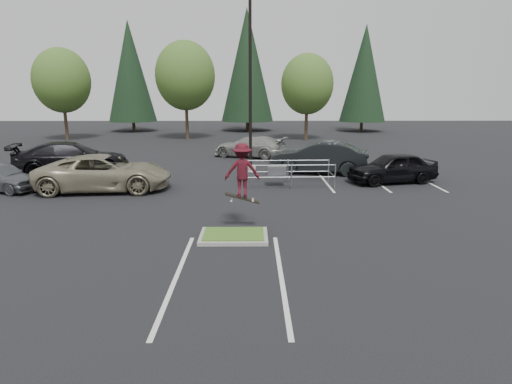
{
  "coord_description": "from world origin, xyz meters",
  "views": [
    {
      "loc": [
        0.61,
        -13.24,
        4.61
      ],
      "look_at": [
        0.74,
        1.5,
        1.19
      ],
      "focal_mm": 30.0,
      "sensor_mm": 36.0,
      "label": 1
    }
  ],
  "objects_px": {
    "car_l_black": "(70,158)",
    "car_l_grey": "(0,177)",
    "conif_a": "(130,72)",
    "car_r_charc": "(319,157)",
    "decid_a": "(62,83)",
    "conif_c": "(364,74)",
    "conif_b": "(247,65)",
    "decid_c": "(307,86)",
    "decid_b": "(185,78)",
    "car_far_silver": "(251,147)",
    "skateboarder": "(242,171)",
    "car_l_tan": "(104,173)",
    "car_r_black": "(393,168)",
    "cart_corral": "(280,171)",
    "light_pole": "(250,94)"
  },
  "relations": [
    {
      "from": "decid_a",
      "to": "decid_c",
      "type": "height_order",
      "value": "decid_a"
    },
    {
      "from": "conif_b",
      "to": "car_r_black",
      "type": "distance_m",
      "value": 33.47
    },
    {
      "from": "conif_b",
      "to": "conif_c",
      "type": "distance_m",
      "value": 14.07
    },
    {
      "from": "car_r_charc",
      "to": "decid_a",
      "type": "bearing_deg",
      "value": -116.64
    },
    {
      "from": "decid_b",
      "to": "skateboarder",
      "type": "xyz_separation_m",
      "value": [
        6.27,
        -29.53,
        -4.0
      ]
    },
    {
      "from": "decid_a",
      "to": "car_l_black",
      "type": "xyz_separation_m",
      "value": [
        8.01,
        -18.53,
        -4.66
      ]
    },
    {
      "from": "car_l_black",
      "to": "car_r_black",
      "type": "bearing_deg",
      "value": -114.29
    },
    {
      "from": "decid_c",
      "to": "conif_a",
      "type": "distance_m",
      "value": 22.5
    },
    {
      "from": "decid_b",
      "to": "car_far_silver",
      "type": "height_order",
      "value": "decid_b"
    },
    {
      "from": "decid_c",
      "to": "car_r_black",
      "type": "distance_m",
      "value": 21.62
    },
    {
      "from": "car_l_tan",
      "to": "car_l_black",
      "type": "distance_m",
      "value": 5.7
    },
    {
      "from": "light_pole",
      "to": "car_far_silver",
      "type": "distance_m",
      "value": 7.09
    },
    {
      "from": "decid_c",
      "to": "car_far_silver",
      "type": "distance_m",
      "value": 13.78
    },
    {
      "from": "conif_c",
      "to": "car_l_black",
      "type": "distance_m",
      "value": 37.35
    },
    {
      "from": "decid_a",
      "to": "cart_corral",
      "type": "distance_m",
      "value": 30.17
    },
    {
      "from": "decid_a",
      "to": "conif_c",
      "type": "bearing_deg",
      "value": 16.48
    },
    {
      "from": "decid_b",
      "to": "conif_a",
      "type": "xyz_separation_m",
      "value": [
        -7.99,
        9.47,
        1.05
      ]
    },
    {
      "from": "decid_c",
      "to": "skateboarder",
      "type": "distance_m",
      "value": 29.57
    },
    {
      "from": "car_r_charc",
      "to": "car_l_black",
      "type": "bearing_deg",
      "value": -77.17
    },
    {
      "from": "decid_a",
      "to": "decid_c",
      "type": "xyz_separation_m",
      "value": [
        24.0,
        -0.2,
        -0.33
      ]
    },
    {
      "from": "conif_a",
      "to": "car_l_grey",
      "type": "height_order",
      "value": "conif_a"
    },
    {
      "from": "conif_a",
      "to": "car_r_charc",
      "type": "bearing_deg",
      "value": -57.01
    },
    {
      "from": "decid_a",
      "to": "car_r_black",
      "type": "height_order",
      "value": "decid_a"
    },
    {
      "from": "cart_corral",
      "to": "skateboarder",
      "type": "distance_m",
      "value": 7.31
    },
    {
      "from": "decid_a",
      "to": "decid_c",
      "type": "relative_size",
      "value": 1.06
    },
    {
      "from": "conif_a",
      "to": "car_l_tan",
      "type": "xyz_separation_m",
      "value": [
        7.5,
        -33.0,
        -6.23
      ]
    },
    {
      "from": "car_r_black",
      "to": "car_l_tan",
      "type": "bearing_deg",
      "value": -96.9
    },
    {
      "from": "conif_b",
      "to": "car_l_grey",
      "type": "relative_size",
      "value": 3.59
    },
    {
      "from": "decid_a",
      "to": "car_r_charc",
      "type": "bearing_deg",
      "value": -39.47
    },
    {
      "from": "car_l_grey",
      "to": "car_far_silver",
      "type": "distance_m",
      "value": 16.3
    },
    {
      "from": "car_r_charc",
      "to": "car_l_grey",
      "type": "bearing_deg",
      "value": -61.46
    },
    {
      "from": "car_l_tan",
      "to": "car_r_black",
      "type": "relative_size",
      "value": 1.34
    },
    {
      "from": "car_r_charc",
      "to": "car_r_black",
      "type": "distance_m",
      "value": 4.44
    },
    {
      "from": "car_r_black",
      "to": "car_l_grey",
      "type": "bearing_deg",
      "value": -98.68
    },
    {
      "from": "cart_corral",
      "to": "car_l_grey",
      "type": "bearing_deg",
      "value": -177.96
    },
    {
      "from": "cart_corral",
      "to": "car_l_grey",
      "type": "relative_size",
      "value": 1.09
    },
    {
      "from": "decid_b",
      "to": "conif_b",
      "type": "xyz_separation_m",
      "value": [
        6.01,
        9.97,
        1.81
      ]
    },
    {
      "from": "car_l_tan",
      "to": "car_far_silver",
      "type": "bearing_deg",
      "value": -37.27
    },
    {
      "from": "car_l_tan",
      "to": "car_l_black",
      "type": "height_order",
      "value": "car_l_black"
    },
    {
      "from": "decid_a",
      "to": "conif_c",
      "type": "xyz_separation_m",
      "value": [
        32.01,
        9.47,
        1.26
      ]
    },
    {
      "from": "car_l_grey",
      "to": "conif_a",
      "type": "bearing_deg",
      "value": 24.3
    },
    {
      "from": "skateboarder",
      "to": "car_l_grey",
      "type": "height_order",
      "value": "skateboarder"
    },
    {
      "from": "decid_c",
      "to": "conif_b",
      "type": "relative_size",
      "value": 0.58
    },
    {
      "from": "decid_c",
      "to": "car_far_silver",
      "type": "xyz_separation_m",
      "value": [
        -5.47,
        -11.83,
        -4.48
      ]
    },
    {
      "from": "skateboarder",
      "to": "car_far_silver",
      "type": "xyz_separation_m",
      "value": [
        0.26,
        17.0,
        -1.27
      ]
    },
    {
      "from": "car_l_black",
      "to": "car_l_tan",
      "type": "bearing_deg",
      "value": -157.81
    },
    {
      "from": "decid_b",
      "to": "car_r_black",
      "type": "relative_size",
      "value": 2.07
    },
    {
      "from": "car_l_black",
      "to": "car_far_silver",
      "type": "height_order",
      "value": "car_l_black"
    },
    {
      "from": "conif_b",
      "to": "decid_c",
      "type": "bearing_deg",
      "value": -60.68
    },
    {
      "from": "car_l_black",
      "to": "car_l_grey",
      "type": "bearing_deg",
      "value": 145.88
    }
  ]
}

